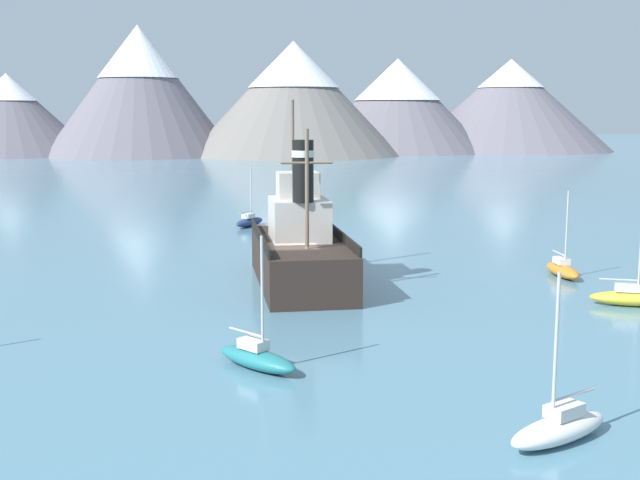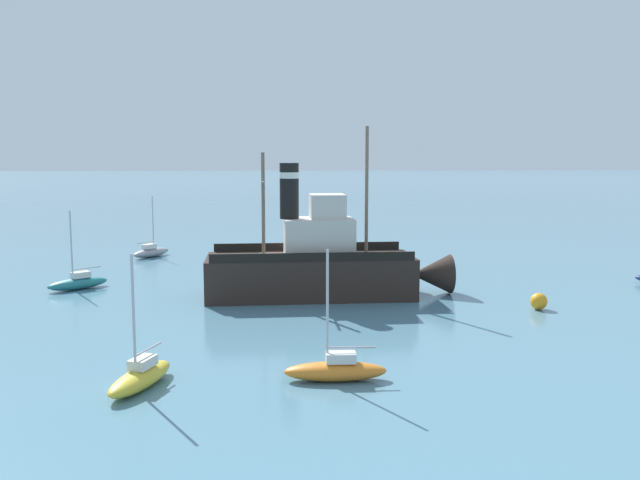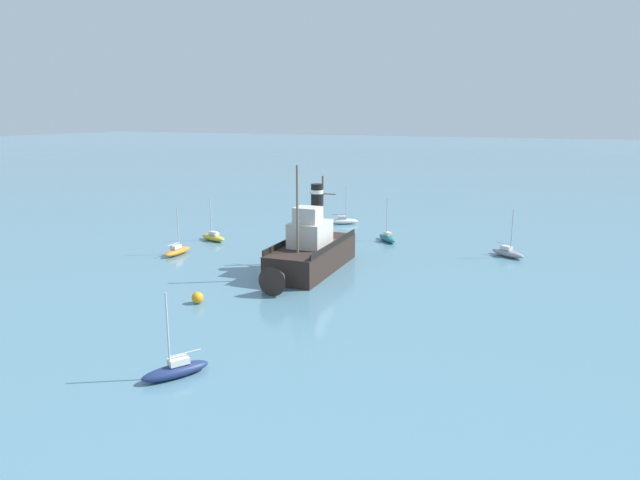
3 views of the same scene
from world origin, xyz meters
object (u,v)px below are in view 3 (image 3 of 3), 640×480
at_px(sailboat_orange, 177,251).
at_px(sailboat_white, 344,221).
at_px(old_tugboat, 310,252).
at_px(sailboat_yellow, 213,237).
at_px(sailboat_teal, 387,238).
at_px(sailboat_grey, 508,253).
at_px(mooring_buoy, 198,298).
at_px(sailboat_navy, 176,370).

bearing_deg(sailboat_orange, sailboat_white, -113.71).
distance_m(old_tugboat, sailboat_orange, 15.02).
relative_size(sailboat_yellow, sailboat_orange, 1.00).
xyz_separation_m(sailboat_white, sailboat_teal, (-8.17, 7.55, 0.00)).
bearing_deg(sailboat_orange, sailboat_grey, -158.04).
xyz_separation_m(sailboat_teal, mooring_buoy, (7.07, 26.35, 0.02)).
distance_m(sailboat_navy, sailboat_orange, 28.24).
relative_size(sailboat_teal, mooring_buoy, 5.45).
xyz_separation_m(sailboat_grey, sailboat_navy, (14.07, 35.10, 0.00)).
height_order(sailboat_white, sailboat_navy, same).
xyz_separation_m(old_tugboat, sailboat_navy, (-1.99, 22.26, -1.40)).
relative_size(old_tugboat, sailboat_navy, 2.96).
relative_size(sailboat_grey, sailboat_orange, 1.00).
xyz_separation_m(old_tugboat, sailboat_orange, (14.95, -0.34, -1.40)).
height_order(sailboat_white, sailboat_grey, same).
bearing_deg(sailboat_orange, old_tugboat, 178.69).
bearing_deg(sailboat_grey, mooring_buoy, 50.30).
relative_size(sailboat_teal, sailboat_orange, 1.00).
distance_m(sailboat_teal, mooring_buoy, 27.29).
relative_size(old_tugboat, sailboat_yellow, 2.96).
bearing_deg(sailboat_grey, sailboat_white, -24.18).
relative_size(sailboat_white, sailboat_grey, 1.00).
height_order(old_tugboat, sailboat_white, old_tugboat).
height_order(sailboat_white, mooring_buoy, sailboat_white).
bearing_deg(sailboat_navy, mooring_buoy, -60.30).
bearing_deg(sailboat_orange, sailboat_navy, 126.83).
bearing_deg(sailboat_orange, sailboat_yellow, -87.07).
bearing_deg(sailboat_teal, sailboat_white, -42.74).
distance_m(sailboat_white, mooring_buoy, 33.92).
distance_m(sailboat_grey, sailboat_navy, 37.82).
bearing_deg(sailboat_yellow, sailboat_navy, 120.25).
bearing_deg(sailboat_yellow, sailboat_white, -123.78).
height_order(sailboat_grey, sailboat_teal, same).
bearing_deg(sailboat_teal, sailboat_yellow, 22.30).
relative_size(sailboat_yellow, sailboat_white, 1.00).
xyz_separation_m(sailboat_yellow, sailboat_white, (-10.05, -15.02, 0.00)).
bearing_deg(sailboat_yellow, mooring_buoy, 120.57).
distance_m(sailboat_navy, sailboat_teal, 37.13).
bearing_deg(sailboat_yellow, sailboat_grey, -170.13).
xyz_separation_m(sailboat_yellow, sailboat_orange, (-0.36, 7.04, 0.00)).
relative_size(sailboat_grey, mooring_buoy, 5.45).
xyz_separation_m(sailboat_grey, sailboat_teal, (13.14, -2.02, 0.00)).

